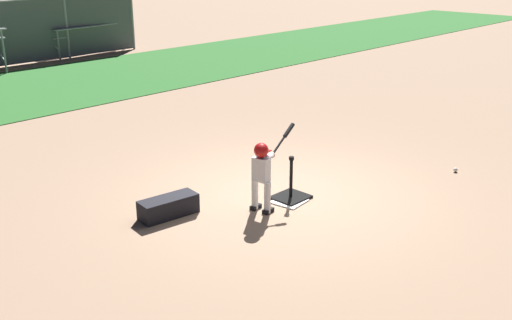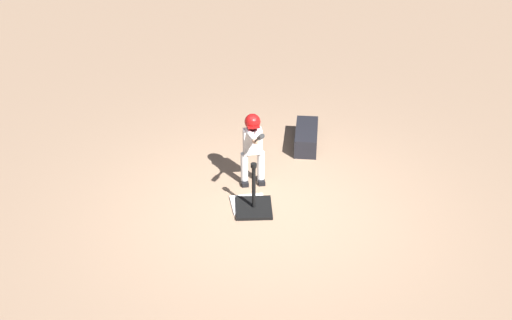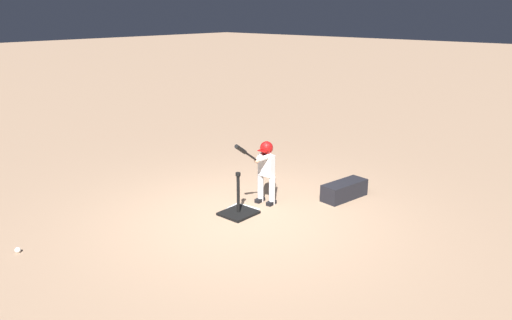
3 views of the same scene
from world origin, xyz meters
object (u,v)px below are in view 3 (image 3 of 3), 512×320
object	(u,v)px
batting_tee	(238,210)
batter_child	(265,165)
baseball	(18,250)
equipment_bag	(344,190)

from	to	relation	value
batting_tee	batter_child	world-z (taller)	batter_child
baseball	batting_tee	bearing A→B (deg)	155.60
batting_tee	equipment_bag	xyz separation A→B (m)	(-1.66, 0.85, 0.07)
equipment_bag	baseball	bearing A→B (deg)	-17.19
baseball	equipment_bag	xyz separation A→B (m)	(-4.47, 2.12, 0.10)
batting_tee	equipment_bag	distance (m)	1.87
batting_tee	batter_child	size ratio (longest dim) A/B	0.58
batter_child	baseball	xyz separation A→B (m)	(3.41, -1.29, -0.62)
baseball	equipment_bag	size ratio (longest dim) A/B	0.09
batter_child	equipment_bag	size ratio (longest dim) A/B	1.37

